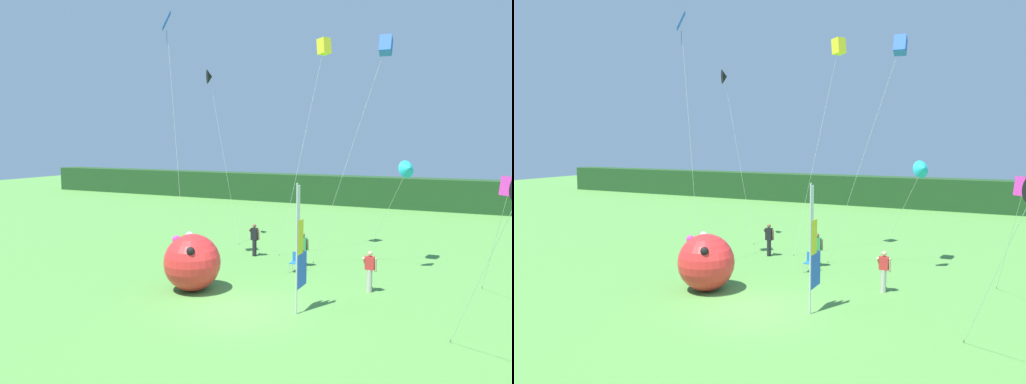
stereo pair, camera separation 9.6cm
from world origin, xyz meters
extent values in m
plane|color=#518E3D|center=(0.00, 0.00, 0.00)|extent=(120.00, 120.00, 0.00)
cube|color=#1E421E|center=(0.00, 29.72, 1.37)|extent=(80.00, 2.40, 2.74)
cylinder|color=#B7B7BC|center=(2.03, 0.45, 2.30)|extent=(0.06, 0.06, 4.60)
cube|color=blue|center=(2.03, 0.96, 1.44)|extent=(0.02, 0.97, 1.23)
cube|color=yellow|center=(2.03, 0.78, 2.67)|extent=(0.02, 0.60, 1.23)
cube|color=white|center=(2.03, 0.60, 3.89)|extent=(0.02, 0.23, 1.23)
cylinder|color=black|center=(0.02, 6.59, 0.40)|extent=(0.22, 0.22, 0.80)
cube|color=#2D8E4C|center=(0.02, 6.59, 1.11)|extent=(0.36, 0.20, 0.61)
sphere|color=brown|center=(0.02, 6.59, 1.53)|extent=(0.20, 0.20, 0.20)
cylinder|color=brown|center=(-0.21, 6.66, 1.18)|extent=(0.09, 0.48, 0.42)
cylinder|color=brown|center=(0.25, 6.60, 1.09)|extent=(0.09, 0.14, 0.56)
cylinder|color=#B7B2A3|center=(3.79, 4.01, 0.46)|extent=(0.22, 0.22, 0.92)
cube|color=red|center=(3.79, 4.01, 1.19)|extent=(0.36, 0.20, 0.53)
sphere|color=tan|center=(3.79, 4.01, 1.57)|extent=(0.20, 0.20, 0.20)
cylinder|color=tan|center=(3.56, 4.07, 1.22)|extent=(0.09, 0.48, 0.42)
cylinder|color=tan|center=(4.02, 4.02, 1.13)|extent=(0.09, 0.14, 0.56)
cylinder|color=black|center=(-3.00, 7.48, 0.43)|extent=(0.22, 0.22, 0.85)
cube|color=black|center=(-3.00, 7.48, 1.17)|extent=(0.36, 0.20, 0.64)
sphere|color=brown|center=(-3.00, 7.48, 1.61)|extent=(0.20, 0.20, 0.20)
cylinder|color=brown|center=(-3.23, 7.55, 1.26)|extent=(0.09, 0.48, 0.42)
cylinder|color=brown|center=(-2.77, 7.49, 1.16)|extent=(0.09, 0.14, 0.56)
sphere|color=red|center=(-2.71, 1.14, 1.15)|extent=(2.30, 2.30, 2.30)
sphere|color=black|center=(-2.25, 0.33, 1.83)|extent=(0.32, 0.32, 0.32)
sphere|color=white|center=(-3.11, 1.58, 2.14)|extent=(0.32, 0.32, 0.32)
sphere|color=#DB33A8|center=(-3.45, 1.12, 2.04)|extent=(0.32, 0.32, 0.32)
cylinder|color=#BCBCC1|center=(-0.17, 5.25, 0.21)|extent=(0.03, 0.03, 0.42)
cylinder|color=#BCBCC1|center=(0.31, 5.25, 0.21)|extent=(0.03, 0.03, 0.42)
cylinder|color=#BCBCC1|center=(-0.17, 5.73, 0.21)|extent=(0.03, 0.03, 0.42)
cylinder|color=#BCBCC1|center=(0.31, 5.73, 0.21)|extent=(0.03, 0.03, 0.42)
cube|color=#1E66B2|center=(0.07, 5.49, 0.43)|extent=(0.48, 0.48, 0.03)
cube|color=#1E66B2|center=(0.07, 5.73, 0.67)|extent=(0.48, 0.03, 0.44)
cylinder|color=brown|center=(-5.05, 9.66, 0.04)|extent=(0.03, 0.03, 0.08)
cylinder|color=silver|center=(-6.10, 9.82, 4.89)|extent=(2.09, 0.34, 9.79)
cone|color=black|center=(-7.14, 9.99, 9.78)|extent=(0.80, 0.87, 0.86)
cylinder|color=brown|center=(-4.55, 3.37, 0.04)|extent=(0.03, 0.03, 0.08)
cylinder|color=silver|center=(-5.25, 3.78, 5.80)|extent=(1.42, 0.84, 11.59)
cube|color=blue|center=(-5.95, 4.20, 11.59)|extent=(0.70, 0.75, 0.80)
cylinder|color=blue|center=(-5.95, 4.20, 10.80)|extent=(0.02, 0.02, 0.70)
cylinder|color=brown|center=(2.31, 9.71, 0.04)|extent=(0.03, 0.03, 0.08)
cylinder|color=silver|center=(3.47, 8.64, 2.40)|extent=(2.33, 2.15, 4.80)
cone|color=#23B2C6|center=(4.62, 7.58, 4.79)|extent=(0.91, 0.91, 0.85)
cylinder|color=brown|center=(0.25, 7.48, 0.04)|extent=(0.03, 0.03, 0.08)
cylinder|color=silver|center=(1.91, 7.37, 5.11)|extent=(3.32, 0.24, 10.22)
cube|color=blue|center=(3.56, 7.25, 10.22)|extent=(0.56, 0.82, 0.92)
cylinder|color=brown|center=(-1.86, 8.13, 0.04)|extent=(0.03, 0.03, 0.08)
cylinder|color=silver|center=(-1.00, 9.02, 5.47)|extent=(1.75, 1.80, 10.94)
cube|color=yellow|center=(-0.13, 9.91, 10.93)|extent=(0.79, 0.76, 0.84)
cylinder|color=brown|center=(7.86, 6.50, 0.04)|extent=(0.03, 0.03, 0.08)
cylinder|color=silver|center=(8.20, 4.87, 2.25)|extent=(0.69, 3.28, 4.52)
cube|color=#DB33A8|center=(8.54, 3.24, 4.51)|extent=(0.66, 0.66, 0.69)
cylinder|color=brown|center=(7.06, 0.22, 0.04)|extent=(0.03, 0.03, 0.08)
cylinder|color=silver|center=(7.80, -1.24, 2.47)|extent=(1.49, 2.92, 4.94)
camera|label=1|loc=(7.81, -14.83, 6.02)|focal=33.78mm
camera|label=2|loc=(7.90, -14.79, 6.02)|focal=33.78mm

